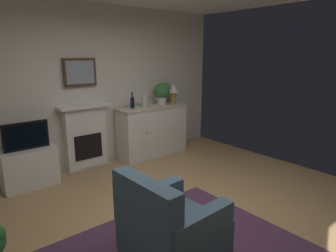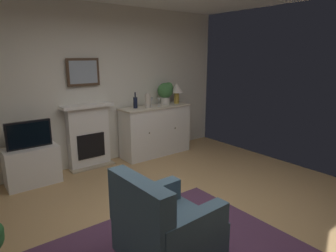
{
  "view_description": "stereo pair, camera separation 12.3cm",
  "coord_description": "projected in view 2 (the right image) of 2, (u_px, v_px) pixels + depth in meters",
  "views": [
    {
      "loc": [
        -2.24,
        -2.23,
        1.91
      ],
      "look_at": [
        0.13,
        0.63,
        1.0
      ],
      "focal_mm": 31.3,
      "sensor_mm": 36.0,
      "label": 1
    },
    {
      "loc": [
        -2.14,
        -2.3,
        1.91
      ],
      "look_at": [
        0.13,
        0.63,
        1.0
      ],
      "focal_mm": 31.3,
      "sensor_mm": 36.0,
      "label": 2
    }
  ],
  "objects": [
    {
      "name": "wall_rear",
      "position": [
        97.0,
        86.0,
        5.08
      ],
      "size": [
        5.29,
        0.06,
        2.74
      ],
      "primitive_type": "cube",
      "color": "silver",
      "rests_on": "ground_plane"
    },
    {
      "name": "tv_set",
      "position": [
        29.0,
        135.0,
        4.25
      ],
      "size": [
        0.62,
        0.07,
        0.4
      ],
      "color": "black",
      "rests_on": "tv_cabinet"
    },
    {
      "name": "wine_glass_center",
      "position": [
        159.0,
        100.0,
        5.5
      ],
      "size": [
        0.07,
        0.07,
        0.16
      ],
      "color": "silver",
      "rests_on": "sideboard_cabinet"
    },
    {
      "name": "table_lamp",
      "position": [
        177.0,
        89.0,
        5.79
      ],
      "size": [
        0.26,
        0.26,
        0.4
      ],
      "color": "#B79338",
      "rests_on": "sideboard_cabinet"
    },
    {
      "name": "vase_decorative",
      "position": [
        148.0,
        100.0,
        5.36
      ],
      "size": [
        0.11,
        0.11,
        0.28
      ],
      "color": "beige",
      "rests_on": "sideboard_cabinet"
    },
    {
      "name": "wine_glass_left",
      "position": [
        151.0,
        100.0,
        5.51
      ],
      "size": [
        0.07,
        0.07,
        0.16
      ],
      "color": "silver",
      "rests_on": "sideboard_cabinet"
    },
    {
      "name": "armchair",
      "position": [
        164.0,
        227.0,
        2.66
      ],
      "size": [
        0.83,
        0.8,
        0.92
      ],
      "color": "#3F596B",
      "rests_on": "ground_plane"
    },
    {
      "name": "tv_cabinet",
      "position": [
        32.0,
        166.0,
        4.38
      ],
      "size": [
        0.75,
        0.42,
        0.58
      ],
      "color": "white",
      "rests_on": "ground_plane"
    },
    {
      "name": "potted_plant_small",
      "position": [
        166.0,
        91.0,
        5.69
      ],
      "size": [
        0.3,
        0.3,
        0.43
      ],
      "color": "beige",
      "rests_on": "sideboard_cabinet"
    },
    {
      "name": "ground_plane",
      "position": [
        192.0,
        222.0,
        3.51
      ],
      "size": [
        5.29,
        5.03,
        0.1
      ],
      "primitive_type": "cube",
      "color": "tan",
      "rests_on": "ground"
    },
    {
      "name": "sideboard_cabinet",
      "position": [
        156.0,
        130.0,
        5.67
      ],
      "size": [
        1.4,
        0.49,
        0.95
      ],
      "color": "white",
      "rests_on": "ground_plane"
    },
    {
      "name": "wine_bottle",
      "position": [
        135.0,
        102.0,
        5.32
      ],
      "size": [
        0.08,
        0.08,
        0.29
      ],
      "color": "black",
      "rests_on": "sideboard_cabinet"
    },
    {
      "name": "fireplace_unit",
      "position": [
        89.0,
        136.0,
        5.02
      ],
      "size": [
        0.87,
        0.3,
        1.1
      ],
      "color": "white",
      "rests_on": "ground_plane"
    },
    {
      "name": "framed_picture",
      "position": [
        83.0,
        72.0,
        4.8
      ],
      "size": [
        0.55,
        0.04,
        0.45
      ],
      "color": "#473323"
    }
  ]
}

